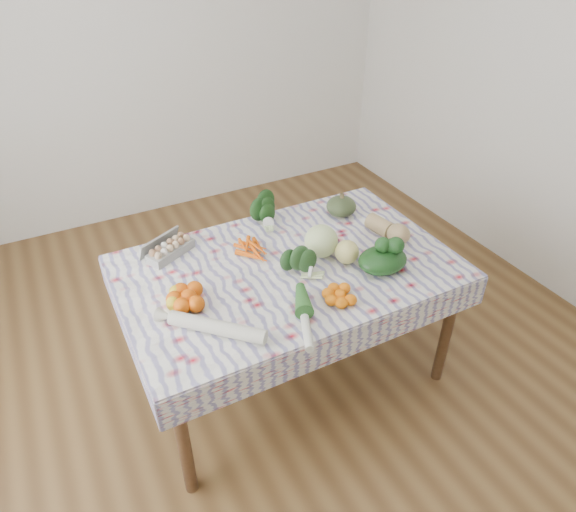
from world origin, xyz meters
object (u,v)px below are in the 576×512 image
at_px(egg_carton, 171,250).
at_px(dining_table, 288,279).
at_px(cabbage, 321,241).
at_px(butternut_squash, 389,228).
at_px(kabocha_squash, 341,206).
at_px(grapefruit, 347,252).

bearing_deg(egg_carton, dining_table, -63.53).
xyz_separation_m(egg_carton, cabbage, (0.69, -0.36, 0.05)).
bearing_deg(butternut_squash, kabocha_squash, 94.97).
distance_m(butternut_squash, grapefruit, 0.34).
relative_size(egg_carton, grapefruit, 2.13).
bearing_deg(dining_table, grapefruit, -21.61).
distance_m(dining_table, butternut_squash, 0.62).
xyz_separation_m(cabbage, grapefruit, (0.08, -0.11, -0.03)).
bearing_deg(grapefruit, dining_table, 158.39).
xyz_separation_m(egg_carton, butternut_squash, (1.10, -0.38, 0.03)).
bearing_deg(cabbage, kabocha_squash, 43.81).
bearing_deg(grapefruit, cabbage, 126.48).
bearing_deg(egg_carton, kabocha_squash, -30.47).
xyz_separation_m(cabbage, butternut_squash, (0.41, -0.02, -0.03)).
bearing_deg(egg_carton, grapefruit, -58.77).
distance_m(dining_table, grapefruit, 0.33).
distance_m(cabbage, grapefruit, 0.14).
height_order(egg_carton, cabbage, cabbage).
distance_m(dining_table, egg_carton, 0.62).
bearing_deg(cabbage, grapefruit, -53.52).
bearing_deg(kabocha_squash, dining_table, -148.91).
xyz_separation_m(dining_table, kabocha_squash, (0.51, 0.31, 0.14)).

